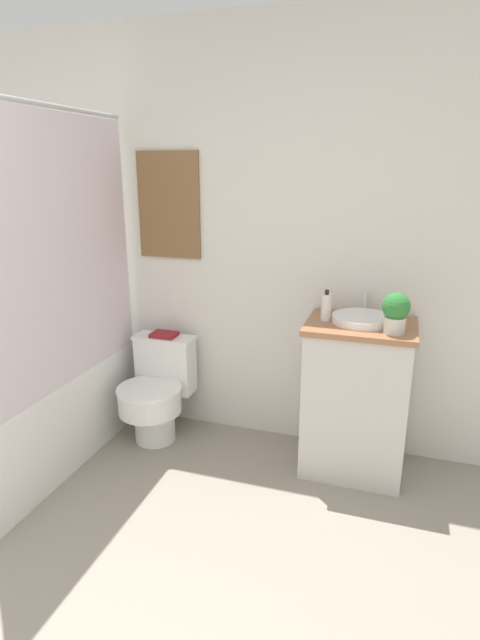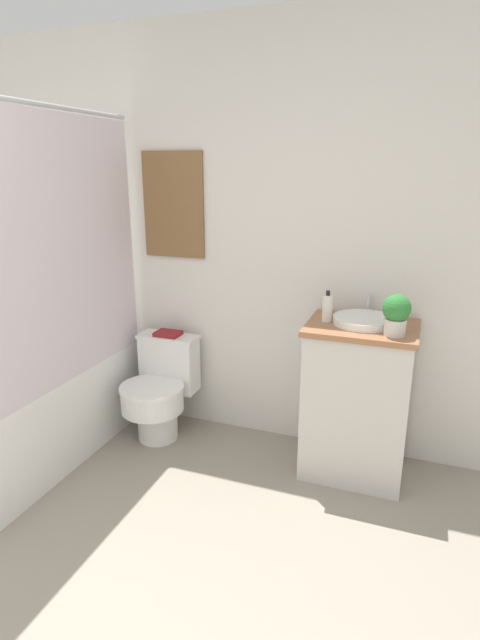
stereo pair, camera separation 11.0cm
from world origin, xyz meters
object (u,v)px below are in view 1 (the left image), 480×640
sink (362,319)px  potted_plant (396,311)px  book_on_tank (164,335)px  toilet (157,391)px  soap_bottle (326,307)px

sink → potted_plant: size_ratio=1.70×
sink → book_on_tank: (-1.23, 0.09, -0.25)m
sink → book_on_tank: 1.26m
toilet → sink: sink is taller
sink → book_on_tank: bearing=175.8°
sink → potted_plant: (0.17, -0.14, 0.09)m
potted_plant → book_on_tank: potted_plant is taller
potted_plant → book_on_tank: (-1.40, 0.23, -0.34)m
sink → book_on_tank: sink is taller
toilet → soap_bottle: bearing=1.5°
toilet → sink: 1.37m
potted_plant → soap_bottle: bearing=162.2°
book_on_tank → soap_bottle: bearing=-6.0°
soap_bottle → book_on_tank: 1.09m
soap_bottle → book_on_tank: size_ratio=1.05×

